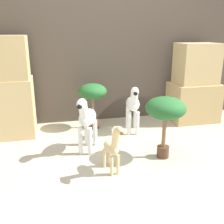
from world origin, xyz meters
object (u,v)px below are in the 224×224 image
Objects in this scene: zebra_left at (87,119)px; giraffe_figurine at (113,146)px; potted_palm_front at (165,111)px; zebra_right at (133,105)px; potted_palm_back at (93,95)px.

giraffe_figurine is at bearing -72.61° from zebra_left.
giraffe_figurine is (0.16, -0.50, -0.10)m from zebra_left.
giraffe_figurine is 0.78× the size of potted_palm_front.
zebra_right is at bearing 32.69° from zebra_left.
zebra_left is (-0.63, -0.40, 0.00)m from zebra_right.
zebra_right is 1.04× the size of potted_palm_back.
zebra_left is 0.80m from potted_palm_front.
zebra_right is at bearing 62.60° from giraffe_figurine.
zebra_right is 1.03m from giraffe_figurine.
potted_palm_back is (-0.55, 1.00, -0.05)m from potted_palm_front.
zebra_right is 1.00× the size of zebra_left.
zebra_right is 0.54m from potted_palm_back.
zebra_left is at bearing 107.39° from giraffe_figurine.
potted_palm_front reaches higher than zebra_right.
potted_palm_back is (0.02, 1.18, 0.18)m from giraffe_figurine.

